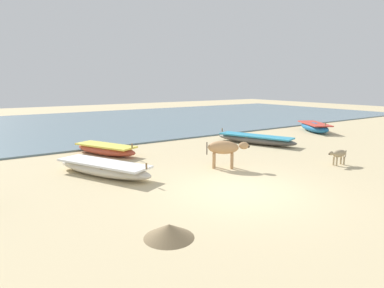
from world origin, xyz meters
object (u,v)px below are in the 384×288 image
at_px(fishing_boat_0, 314,127).
at_px(fishing_boat_3, 104,168).
at_px(fishing_boat_1, 106,149).
at_px(fishing_boat_2, 255,139).
at_px(cow_adult_tan, 225,148).
at_px(calf_near_dun, 339,154).

xyz_separation_m(fishing_boat_0, fishing_boat_3, (-14.86, -2.23, -0.05)).
distance_m(fishing_boat_1, fishing_boat_3, 3.42).
xyz_separation_m(fishing_boat_2, cow_adult_tan, (-4.51, -2.87, 0.49)).
height_order(fishing_boat_2, cow_adult_tan, cow_adult_tan).
bearing_deg(fishing_boat_3, fishing_boat_0, 73.33).
relative_size(fishing_boat_0, cow_adult_tan, 2.53).
relative_size(fishing_boat_1, fishing_boat_2, 0.77).
relative_size(fishing_boat_0, fishing_boat_2, 0.78).
height_order(fishing_boat_1, calf_near_dun, fishing_boat_1).
bearing_deg(fishing_boat_1, calf_near_dun, 19.61).
relative_size(fishing_boat_3, calf_near_dun, 4.37).
height_order(cow_adult_tan, calf_near_dun, cow_adult_tan).
distance_m(fishing_boat_0, fishing_boat_1, 13.65).
bearing_deg(calf_near_dun, fishing_boat_3, -15.63).
xyz_separation_m(fishing_boat_2, fishing_boat_3, (-8.59, -1.31, 0.01)).
relative_size(fishing_boat_1, fishing_boat_3, 0.84).
bearing_deg(fishing_boat_0, cow_adult_tan, -38.51).
distance_m(cow_adult_tan, calf_near_dun, 4.46).
bearing_deg(fishing_boat_2, fishing_boat_0, -100.95).
relative_size(fishing_boat_1, cow_adult_tan, 2.48).
bearing_deg(fishing_boat_0, fishing_boat_2, -49.54).
bearing_deg(cow_adult_tan, fishing_boat_3, -160.54).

